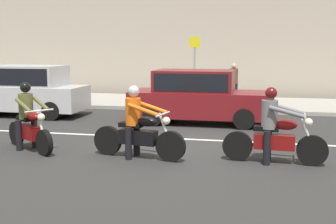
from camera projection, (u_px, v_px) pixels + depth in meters
ground_plane at (160, 146)px, 11.01m from camera, size 80.00×80.00×0.00m
sidewalk_slab at (204, 103)px, 18.72m from camera, size 40.00×4.40×0.14m
lane_marking_stripe at (142, 137)px, 12.03m from camera, size 18.00×0.14×0.01m
motorcycle_with_rider_orange_stripe at (138, 129)px, 9.70m from camera, size 2.21×0.76×1.62m
motorcycle_with_rider_olive at (29, 123)px, 10.45m from camera, size 1.77×1.26×1.63m
motorcycle_with_rider_gray at (274, 133)px, 9.28m from camera, size 2.20×0.70×1.63m
parked_sedan_maroon at (199, 96)px, 14.11m from camera, size 4.53×1.82×1.72m
parked_hatchback_silver at (29, 90)px, 15.63m from camera, size 4.03×1.76×1.80m
street_sign_post at (195, 63)px, 18.13m from camera, size 0.44×0.08×2.76m
pedestrian_bystander at (234, 80)px, 17.70m from camera, size 0.34×0.34×1.66m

